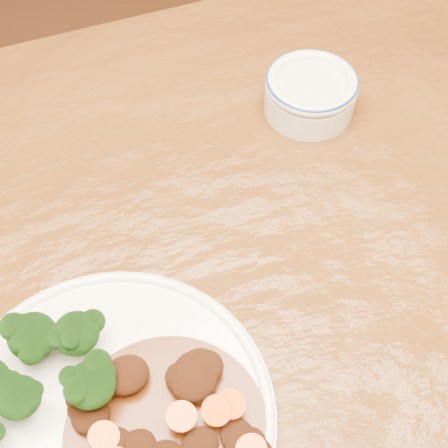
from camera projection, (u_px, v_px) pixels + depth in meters
name	position (u px, v px, depth m)	size (l,w,h in m)	color
dining_table	(247.00, 313.00, 0.70)	(1.54, 0.97, 0.75)	#542F0E
dinner_plate	(108.00, 419.00, 0.54)	(0.29, 0.29, 0.02)	white
broccoli_florets	(33.00, 373.00, 0.53)	(0.14, 0.11, 0.05)	#5B8A47
mince_stew	(167.00, 425.00, 0.52)	(0.17, 0.17, 0.03)	#4F2308
dip_bowl	(311.00, 92.00, 0.75)	(0.11, 0.11, 0.05)	silver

